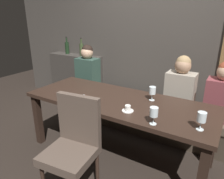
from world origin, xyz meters
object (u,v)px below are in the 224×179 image
object	(u,v)px
dining_table	(118,106)
diner_bearded	(180,86)
diner_far_end	(222,93)
wine_bottle_dark_red	(67,47)
wine_glass_far_right	(152,91)
fork_on_table	(78,97)
wine_glass_end_right	(154,112)
dessert_plate	(86,99)
banquette_bench	(141,115)
diner_redhead	(88,69)
espresso_cup	(128,109)
wine_glass_near_right	(202,117)
chair_near_side	(74,141)
wine_bottle_pale_label	(82,49)

from	to	relation	value
dining_table	diner_bearded	bearing A→B (deg)	51.36
dining_table	diner_far_end	world-z (taller)	diner_far_end
wine_bottle_dark_red	wine_glass_far_right	world-z (taller)	wine_bottle_dark_red
wine_glass_far_right	fork_on_table	size ratio (longest dim) A/B	0.96
diner_far_end	diner_bearded	bearing A→B (deg)	-177.41
wine_glass_end_right	dessert_plate	distance (m)	0.88
banquette_bench	dessert_plate	xyz separation A→B (m)	(-0.30, -0.92, 0.53)
dining_table	banquette_bench	distance (m)	0.82
banquette_bench	wine_bottle_dark_red	size ratio (longest dim) A/B	7.67
dining_table	banquette_bench	world-z (taller)	dining_table
diner_redhead	fork_on_table	xyz separation A→B (m)	(0.54, -0.88, -0.07)
diner_redhead	espresso_cup	world-z (taller)	diner_redhead
diner_redhead	wine_glass_near_right	bearing A→B (deg)	-25.45
chair_near_side	diner_bearded	distance (m)	1.54
dining_table	diner_bearded	distance (m)	0.87
banquette_bench	wine_glass_near_right	size ratio (longest dim) A/B	15.24
banquette_bench	fork_on_table	world-z (taller)	fork_on_table
diner_redhead	diner_far_end	distance (m)	2.01
diner_redhead	wine_bottle_pale_label	distance (m)	0.57
diner_redhead	wine_glass_near_right	xyz separation A→B (m)	(1.93, -0.92, 0.04)
banquette_bench	diner_bearded	world-z (taller)	diner_bearded
wine_glass_far_right	fork_on_table	xyz separation A→B (m)	(-0.79, -0.36, -0.11)
diner_far_end	wine_glass_end_right	xyz separation A→B (m)	(-0.46, -1.03, 0.06)
fork_on_table	diner_redhead	bearing A→B (deg)	139.01
diner_redhead	wine_glass_near_right	world-z (taller)	diner_redhead
diner_bearded	diner_far_end	bearing A→B (deg)	2.59
espresso_cup	dessert_plate	world-z (taller)	espresso_cup
dining_table	chair_near_side	distance (m)	0.73
wine_glass_far_right	wine_bottle_pale_label	bearing A→B (deg)	153.68
wine_bottle_pale_label	wine_glass_end_right	bearing A→B (deg)	-35.24
dining_table	wine_glass_near_right	world-z (taller)	wine_glass_near_right
dining_table	wine_bottle_pale_label	distance (m)	1.77
diner_redhead	fork_on_table	bearing A→B (deg)	-58.27
wine_bottle_pale_label	wine_glass_far_right	world-z (taller)	wine_bottle_pale_label
diner_far_end	wine_glass_end_right	world-z (taller)	diner_far_end
banquette_bench	wine_bottle_pale_label	size ratio (longest dim) A/B	7.67
wine_glass_end_right	wine_glass_far_right	distance (m)	0.56
banquette_bench	wine_glass_near_right	distance (m)	1.45
banquette_bench	espresso_cup	distance (m)	1.09
wine_glass_end_right	wine_glass_far_right	size ratio (longest dim) A/B	1.00
wine_bottle_dark_red	dessert_plate	xyz separation A→B (m)	(1.45, -1.27, -0.32)
dining_table	diner_redhead	bearing A→B (deg)	144.78
chair_near_side	wine_glass_end_right	distance (m)	0.79
banquette_bench	fork_on_table	distance (m)	1.11
diner_bearded	wine_glass_end_right	distance (m)	1.01
wine_glass_near_right	dining_table	bearing A→B (deg)	166.91
chair_near_side	fork_on_table	size ratio (longest dim) A/B	5.76
dining_table	wine_bottle_pale_label	world-z (taller)	wine_bottle_pale_label
wine_glass_end_right	espresso_cup	world-z (taller)	wine_glass_end_right
wine_bottle_dark_red	wine_glass_far_right	bearing A→B (deg)	-22.56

